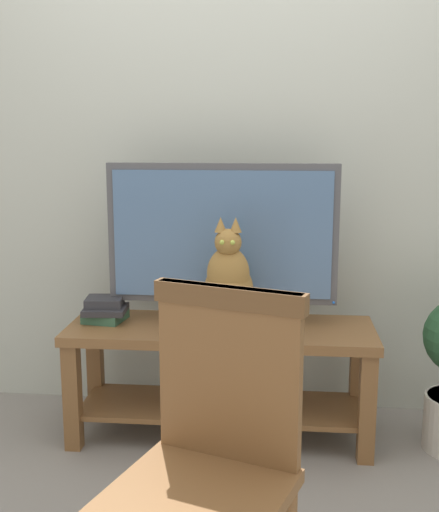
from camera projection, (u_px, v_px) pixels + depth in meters
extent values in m
plane|color=gray|center=(212.00, 509.00, 2.44)|extent=(12.00, 12.00, 0.00)
cube|color=#B7BCB2|center=(233.00, 130.00, 3.19)|extent=(7.00, 0.12, 2.80)
cube|color=brown|center=(221.00, 331.00, 2.93)|extent=(1.38, 0.46, 0.04)
cube|color=brown|center=(72.00, 397.00, 2.86)|extent=(0.07, 0.07, 0.49)
cube|color=brown|center=(367.00, 408.00, 2.74)|extent=(0.07, 0.07, 0.49)
cube|color=brown|center=(96.00, 367.00, 3.21)|extent=(0.07, 0.07, 0.49)
cube|color=brown|center=(357.00, 376.00, 3.10)|extent=(0.07, 0.07, 0.49)
cube|color=brown|center=(221.00, 406.00, 3.00)|extent=(1.28, 0.38, 0.02)
cube|color=#4C4C51|center=(222.00, 318.00, 3.00)|extent=(0.31, 0.20, 0.03)
cube|color=#4C4C51|center=(222.00, 308.00, 2.99)|extent=(0.06, 0.04, 0.06)
cube|color=#4C4C51|center=(222.00, 234.00, 2.92)|extent=(1.04, 0.05, 0.63)
cube|color=#4C6B93|center=(222.00, 235.00, 2.90)|extent=(0.98, 0.01, 0.57)
sphere|color=#2672F2|center=(334.00, 303.00, 2.91)|extent=(0.01, 0.01, 0.01)
cube|color=#ADADB2|center=(229.00, 325.00, 2.85)|extent=(0.34, 0.23, 0.05)
cube|color=black|center=(226.00, 333.00, 2.73)|extent=(0.21, 0.01, 0.03)
ellipsoid|color=olive|center=(229.00, 291.00, 2.82)|extent=(0.22, 0.23, 0.26)
ellipsoid|color=olive|center=(228.00, 274.00, 2.77)|extent=(0.18, 0.15, 0.23)
sphere|color=olive|center=(228.00, 242.00, 2.74)|extent=(0.12, 0.12, 0.12)
cone|color=olive|center=(221.00, 225.00, 2.72)|extent=(0.05, 0.05, 0.06)
cone|color=olive|center=(236.00, 225.00, 2.72)|extent=(0.05, 0.05, 0.06)
sphere|color=#B2C64C|center=(221.00, 242.00, 2.68)|extent=(0.02, 0.02, 0.02)
sphere|color=#B2C64C|center=(233.00, 243.00, 2.68)|extent=(0.02, 0.02, 0.02)
cylinder|color=olive|center=(242.00, 320.00, 2.75)|extent=(0.06, 0.19, 0.04)
cube|color=brown|center=(197.00, 498.00, 1.70)|extent=(0.57, 0.57, 0.04)
cube|color=brown|center=(228.00, 373.00, 1.83)|extent=(0.41, 0.17, 0.50)
cube|color=brown|center=(229.00, 297.00, 1.79)|extent=(0.44, 0.19, 0.06)
cube|color=#38664C|center=(105.00, 316.00, 3.01)|extent=(0.20, 0.20, 0.04)
cube|color=#2D2D33|center=(105.00, 310.00, 2.99)|extent=(0.20, 0.19, 0.03)
cube|color=#2D2D33|center=(104.00, 302.00, 2.99)|extent=(0.18, 0.16, 0.04)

